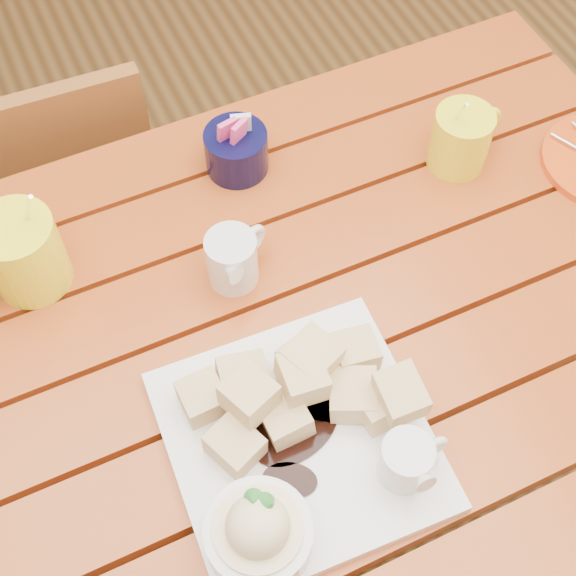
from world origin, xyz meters
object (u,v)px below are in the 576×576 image
table (282,378)px  dessert_plate (296,449)px  chair_far (53,207)px  coffee_mug_left (21,254)px  coffee_mug_right (462,138)px

table → dessert_plate: size_ratio=4.02×
chair_far → coffee_mug_left: bearing=84.6°
dessert_plate → chair_far: dessert_plate is taller
table → coffee_mug_right: coffee_mug_right is taller
table → coffee_mug_left: bearing=139.9°
coffee_mug_left → chair_far: coffee_mug_left is taller
table → chair_far: chair_far is taller
chair_far → table: bearing=112.1°
coffee_mug_right → chair_far: (-0.55, 0.42, -0.35)m
coffee_mug_left → chair_far: bearing=67.3°
coffee_mug_left → chair_far: size_ratio=0.20×
dessert_plate → coffee_mug_left: 0.42m
dessert_plate → coffee_mug_right: coffee_mug_right is taller
coffee_mug_right → dessert_plate: bearing=-154.2°
dessert_plate → coffee_mug_left: coffee_mug_left is taller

